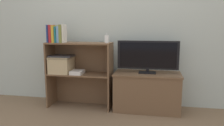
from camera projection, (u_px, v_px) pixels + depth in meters
name	position (u px, v px, depth m)	size (l,w,h in m)	color
ground_plane	(110.00, 113.00, 2.83)	(16.00, 16.00, 0.00)	brown
wall_back	(116.00, 20.00, 3.08)	(10.00, 0.05, 2.40)	#B2BCB2
tv_stand	(147.00, 91.00, 2.90)	(0.87, 0.43, 0.50)	brown
tv	(148.00, 56.00, 2.83)	(0.79, 0.14, 0.42)	black
bookshelf_lower_tier	(82.00, 84.00, 3.09)	(0.88, 0.33, 0.47)	brown
bookshelf_upper_tier	(81.00, 53.00, 3.01)	(0.88, 0.33, 0.42)	brown
book_navy	(49.00, 34.00, 2.93)	(0.02, 0.14, 0.23)	navy
book_crimson	(52.00, 34.00, 2.92)	(0.04, 0.13, 0.23)	#B22328
book_mustard	(55.00, 34.00, 2.91)	(0.03, 0.16, 0.23)	gold
book_teal	(57.00, 35.00, 2.91)	(0.02, 0.15, 0.21)	#1E7075
book_skyblue	(59.00, 34.00, 2.90)	(0.03, 0.14, 0.22)	#709ECC
book_olive	(62.00, 34.00, 2.89)	(0.03, 0.15, 0.24)	olive
book_ivory	(64.00, 33.00, 2.89)	(0.02, 0.13, 0.24)	silver
baby_monitor	(107.00, 39.00, 2.85)	(0.05, 0.04, 0.13)	white
storage_basket_left	(62.00, 64.00, 3.01)	(0.29, 0.30, 0.23)	tan
laptop	(61.00, 56.00, 2.99)	(0.33, 0.22, 0.02)	#2D2D33
magazine_stack	(77.00, 72.00, 2.95)	(0.16, 0.21, 0.05)	silver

